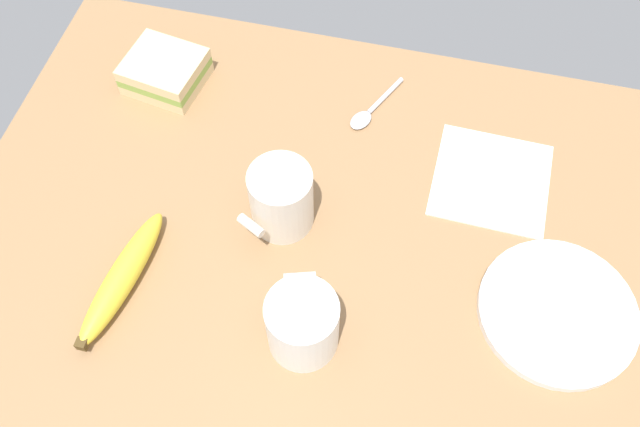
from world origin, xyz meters
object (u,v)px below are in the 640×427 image
at_px(paper_napkin, 491,180).
at_px(coffee_mug_black, 302,324).
at_px(plate_of_food, 558,312).
at_px(spoon, 370,111).
at_px(banana, 122,277).
at_px(coffee_mug_milky, 281,198).
at_px(sandwich_main, 165,71).

bearing_deg(paper_napkin, coffee_mug_black, -124.84).
height_order(plate_of_food, spoon, plate_of_food).
bearing_deg(banana, plate_of_food, 9.01).
distance_m(plate_of_food, coffee_mug_milky, 0.35).
distance_m(banana, spoon, 0.40).
bearing_deg(plate_of_food, coffee_mug_black, -160.73).
distance_m(plate_of_food, banana, 0.51).
distance_m(coffee_mug_milky, paper_napkin, 0.28).
bearing_deg(banana, sandwich_main, 100.76).
relative_size(coffee_mug_milky, banana, 0.52).
bearing_deg(coffee_mug_milky, coffee_mug_black, -66.75).
distance_m(sandwich_main, paper_napkin, 0.47).
xyz_separation_m(spoon, paper_napkin, (0.18, -0.07, -0.00)).
bearing_deg(paper_napkin, banana, -148.70).
bearing_deg(sandwich_main, banana, -79.24).
relative_size(plate_of_food, coffee_mug_milky, 1.86).
relative_size(coffee_mug_black, banana, 0.55).
xyz_separation_m(coffee_mug_black, spoon, (0.01, 0.34, -0.04)).
height_order(plate_of_food, sandwich_main, sandwich_main).
distance_m(coffee_mug_milky, spoon, 0.21).
relative_size(coffee_mug_milky, sandwich_main, 0.86).
bearing_deg(spoon, paper_napkin, -22.61).
xyz_separation_m(coffee_mug_milky, spoon, (0.07, 0.19, -0.04)).
xyz_separation_m(sandwich_main, spoon, (0.29, 0.01, -0.02)).
height_order(coffee_mug_milky, banana, coffee_mug_milky).
bearing_deg(coffee_mug_milky, spoon, 69.07).
height_order(coffee_mug_black, banana, coffee_mug_black).
relative_size(spoon, paper_napkin, 0.75).
bearing_deg(spoon, coffee_mug_black, -91.58).
bearing_deg(paper_napkin, coffee_mug_milky, -154.66).
height_order(coffee_mug_black, sandwich_main, coffee_mug_black).
height_order(sandwich_main, spoon, sandwich_main).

